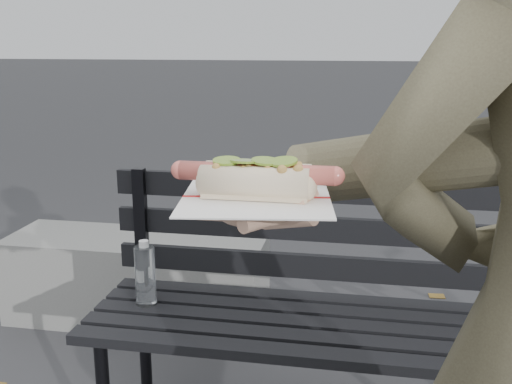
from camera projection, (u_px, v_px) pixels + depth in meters
park_bench at (333, 299)px, 1.82m from camera, size 1.50×0.44×0.88m
concrete_block at (137, 279)px, 2.82m from camera, size 1.20×0.40×0.40m
held_hotdog at (418, 164)px, 0.78m from camera, size 0.64×0.30×0.20m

